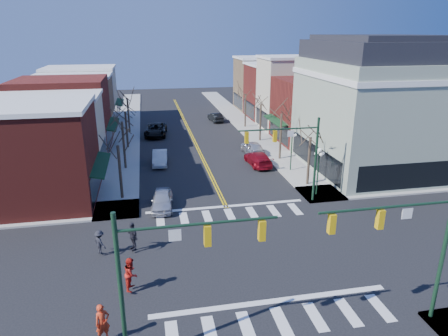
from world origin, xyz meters
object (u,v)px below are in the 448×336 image
victorian_corner (374,105)px  lamppost_corner (319,164)px  car_right_far (215,117)px  pedestrian_dark_b (100,242)px  pedestrian_dark_a (133,236)px  pedestrian_red_b (131,273)px  car_right_mid (252,148)px  car_left_mid (160,158)px  car_left_far (156,130)px  lamppost_midblock (292,143)px  car_right_near (258,159)px  car_left_near (162,200)px  pedestrian_red_a (103,323)px

victorian_corner → lamppost_corner: victorian_corner is taller
car_right_far → pedestrian_dark_b: bearing=62.0°
lamppost_corner → pedestrian_dark_a: (-15.50, -6.46, -1.84)m
victorian_corner → pedestrian_red_b: 29.61m
lamppost_corner → car_right_mid: lamppost_corner is taller
car_right_far → car_left_mid: bearing=56.8°
car_left_mid → car_left_far: bearing=93.5°
pedestrian_red_b → victorian_corner: bearing=-42.7°
pedestrian_red_b → pedestrian_dark_a: bearing=12.2°
lamppost_midblock → car_right_near: lamppost_midblock is taller
car_left_near → pedestrian_dark_a: (-2.17, -6.44, 0.42)m
car_right_mid → pedestrian_dark_a: pedestrian_dark_a is taller
pedestrian_dark_a → car_right_far: bearing=134.7°
victorian_corner → pedestrian_red_b: (-23.80, -16.71, -5.55)m
victorian_corner → pedestrian_dark_b: size_ratio=8.90×
car_right_far → pedestrian_dark_b: size_ratio=2.62×
car_left_mid → car_left_far: 12.64m
car_left_mid → car_right_far: car_left_mid is taller
victorian_corner → lamppost_midblock: bearing=176.6°
lamppost_midblock → pedestrian_dark_a: bearing=-140.1°
car_left_near → car_right_mid: size_ratio=0.92×
car_left_near → car_right_far: (9.93, 31.50, -0.01)m
lamppost_midblock → car_right_far: 25.31m
car_left_far → car_right_far: bearing=44.0°
car_left_near → car_left_far: 24.11m
lamppost_corner → pedestrian_red_b: bearing=-145.3°
car_left_mid → pedestrian_red_a: 26.11m
pedestrian_dark_a → car_left_near: bearing=133.7°
car_right_far → pedestrian_dark_a: bearing=64.7°
car_left_near → victorian_corner: bearing=20.4°
lamppost_corner → car_right_near: (-2.71, 9.08, -2.24)m
car_left_far → pedestrian_dark_b: size_ratio=3.73×
lamppost_midblock → car_left_mid: size_ratio=0.99×
victorian_corner → car_left_mid: 22.77m
lamppost_corner → car_right_near: bearing=106.6°
car_right_mid → pedestrian_red_b: (-13.26, -23.91, 0.34)m
car_right_near → pedestrian_red_b: (-12.79, -19.80, 0.38)m
car_right_near → car_right_mid: car_right_mid is taller
car_left_far → pedestrian_dark_b: 30.97m
car_left_near → pedestrian_red_b: (-2.17, -10.69, 0.40)m
car_left_mid → car_right_near: car_right_near is taller
lamppost_corner → car_right_far: lamppost_corner is taller
victorian_corner → car_left_far: bearing=139.7°
lamppost_corner → car_right_mid: 13.57m
lamppost_corner → car_left_far: (-13.00, 24.09, -2.13)m
lamppost_corner → pedestrian_dark_b: lamppost_corner is taller
car_right_mid → lamppost_corner: bearing=94.5°
lamppost_midblock → pedestrian_red_a: (-16.69, -20.90, -1.88)m
car_left_near → car_left_far: car_left_far is taller
car_right_mid → car_right_far: bearing=-91.5°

